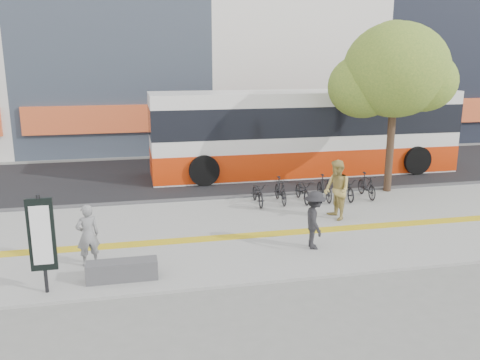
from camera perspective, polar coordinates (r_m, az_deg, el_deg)
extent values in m
plane|color=slate|center=(13.32, -1.79, -8.43)|extent=(120.00, 120.00, 0.00)
cube|color=slate|center=(14.68, -2.87, -6.11)|extent=(40.00, 7.00, 0.08)
cube|color=gold|center=(14.20, -2.53, -6.61)|extent=(40.00, 0.45, 0.01)
cube|color=black|center=(21.82, -6.11, 0.48)|extent=(40.00, 8.00, 0.06)
cube|color=#3C3B3E|center=(17.97, -4.71, -2.28)|extent=(40.00, 0.25, 0.14)
cube|color=#D9562B|center=(26.68, -3.12, 7.28)|extent=(19.00, 0.50, 1.40)
cube|color=#3C3B3E|center=(11.91, -13.29, -10.00)|extent=(1.60, 0.45, 0.45)
cylinder|color=black|center=(11.48, -21.61, -6.86)|extent=(0.08, 0.08, 2.20)
cube|color=black|center=(11.41, -21.71, -5.83)|extent=(0.55, 0.08, 1.60)
cube|color=white|center=(11.36, -21.75, -5.91)|extent=(0.40, 0.02, 1.30)
cylinder|color=#352218|center=(19.57, 16.74, 3.36)|extent=(0.28, 0.28, 3.20)
ellipsoid|color=#4A6F25|center=(19.28, 17.35, 11.91)|extent=(3.80, 3.80, 3.42)
ellipsoid|color=#4A6F25|center=(19.29, 13.85, 10.35)|extent=(2.60, 2.60, 2.34)
ellipsoid|color=#4A6F25|center=(19.41, 20.20, 10.52)|extent=(2.40, 2.40, 2.16)
ellipsoid|color=#4A6F25|center=(20.12, 17.15, 14.27)|extent=(2.20, 2.20, 1.98)
cube|color=silver|center=(22.14, 7.40, 5.42)|extent=(13.37, 2.79, 3.57)
cube|color=red|center=(22.34, 7.31, 2.45)|extent=(13.39, 2.81, 1.11)
cube|color=black|center=(22.06, 7.45, 6.99)|extent=(13.39, 2.81, 1.23)
cylinder|color=black|center=(19.91, -4.14, 1.12)|extent=(1.23, 0.39, 1.23)
cylinder|color=black|center=(22.61, -5.15, 2.64)|extent=(1.23, 0.39, 1.23)
cylinder|color=black|center=(23.12, 19.49, 2.15)|extent=(1.23, 0.39, 1.23)
cylinder|color=black|center=(25.48, 16.25, 3.42)|extent=(1.23, 0.39, 1.23)
imported|color=black|center=(17.26, 2.07, -1.49)|extent=(0.58, 1.55, 0.81)
imported|color=black|center=(17.46, 4.66, -1.20)|extent=(0.46, 1.50, 0.89)
imported|color=black|center=(17.72, 7.17, -1.18)|extent=(0.58, 1.55, 0.81)
imported|color=black|center=(17.99, 9.62, -0.90)|extent=(0.46, 1.50, 0.89)
imported|color=black|center=(18.31, 11.98, -0.89)|extent=(0.58, 1.55, 0.81)
imported|color=black|center=(18.65, 14.27, -0.61)|extent=(0.46, 1.50, 0.89)
imported|color=black|center=(12.72, -16.99, -6.04)|extent=(0.65, 0.53, 1.54)
imported|color=#A8924D|center=(15.84, 10.98, -1.13)|extent=(0.80, 0.98, 1.88)
imported|color=black|center=(13.38, 8.53, -4.53)|extent=(0.73, 1.09, 1.57)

